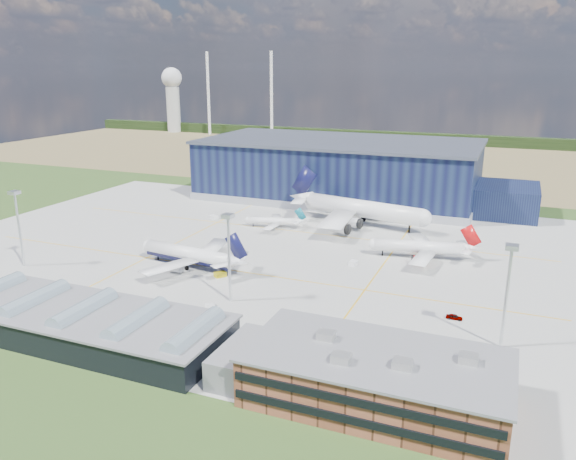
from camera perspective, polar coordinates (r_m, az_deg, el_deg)
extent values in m
plane|color=#2B481B|center=(174.42, -4.16, -3.07)|extent=(600.00, 600.00, 0.00)
cube|color=#ACABA6|center=(182.93, -2.77, -2.10)|extent=(220.00, 160.00, 0.06)
cube|color=yellow|center=(166.05, -5.69, -4.09)|extent=(180.00, 0.40, 0.02)
cube|color=yellow|center=(204.79, 0.18, -0.05)|extent=(180.00, 0.40, 0.02)
cube|color=yellow|center=(196.96, -10.71, -1.01)|extent=(0.40, 120.00, 0.02)
cube|color=yellow|center=(170.72, 9.52, -3.67)|extent=(0.40, 120.00, 0.02)
cube|color=olive|center=(378.88, 10.85, 7.23)|extent=(600.00, 220.00, 0.01)
cube|color=black|center=(456.34, 12.97, 9.11)|extent=(600.00, 8.00, 8.00)
cylinder|color=white|center=(506.01, -8.09, 13.55)|extent=(2.40, 2.40, 70.00)
cylinder|color=white|center=(478.73, -1.69, 13.55)|extent=(2.40, 2.40, 70.00)
cylinder|color=silver|center=(532.22, -11.56, 11.89)|extent=(12.00, 12.00, 40.00)
sphere|color=white|center=(530.98, -11.74, 14.90)|extent=(18.00, 18.00, 18.00)
cube|color=#101436|center=(257.13, 5.25, 6.09)|extent=(120.00, 60.00, 25.00)
cube|color=#91949E|center=(259.26, 5.19, 3.72)|extent=(121.00, 61.00, 3.20)
cube|color=#474C5A|center=(255.17, 5.32, 8.97)|extent=(122.00, 62.00, 1.20)
cube|color=#101436|center=(242.67, 21.32, 2.86)|extent=(24.00, 30.00, 12.00)
cube|color=brown|center=(103.76, 8.90, -14.74)|extent=(45.00, 22.00, 9.00)
cube|color=slate|center=(101.44, 9.02, -12.46)|extent=(46.00, 23.00, 0.50)
cube|color=black|center=(95.41, 7.17, -18.80)|extent=(44.00, 0.40, 1.40)
cube|color=black|center=(93.45, 7.25, -17.04)|extent=(44.00, 0.40, 1.40)
cube|color=black|center=(114.04, 10.23, -12.63)|extent=(44.00, 0.40, 1.40)
cube|color=black|center=(112.41, 10.32, -11.07)|extent=(44.00, 0.40, 1.40)
cube|color=#B9B8B3|center=(105.04, 3.90, -10.67)|extent=(3.20, 2.60, 1.60)
cube|color=#B9B8B3|center=(97.60, 11.54, -13.23)|extent=(3.20, 2.60, 1.60)
cube|color=#B9B8B3|center=(101.94, 17.86, -12.37)|extent=(3.20, 2.60, 1.60)
cube|color=#B9B8B3|center=(97.83, 5.42, -12.87)|extent=(3.20, 2.60, 1.60)
cube|color=black|center=(132.71, -19.91, -9.08)|extent=(65.00, 22.00, 6.00)
cube|color=slate|center=(131.42, -20.04, -7.81)|extent=(66.00, 23.00, 0.50)
cube|color=slate|center=(111.80, -4.01, -13.02)|extent=(10.00, 18.00, 6.00)
cylinder|color=#899EA9|center=(140.70, -24.33, -6.61)|extent=(4.40, 18.00, 4.40)
cylinder|color=#899EA9|center=(131.35, -20.05, -7.73)|extent=(4.40, 18.00, 4.40)
cylinder|color=#899EA9|center=(122.87, -15.12, -8.97)|extent=(4.40, 18.00, 4.40)
cylinder|color=#899EA9|center=(115.48, -9.48, -10.30)|extent=(4.40, 18.00, 4.40)
cylinder|color=silver|center=(183.90, -25.62, -0.05)|extent=(0.70, 0.70, 22.00)
cube|color=silver|center=(181.33, -26.06, 3.44)|extent=(2.60, 2.60, 1.00)
cylinder|color=silver|center=(141.32, -6.00, -3.09)|extent=(0.70, 0.70, 22.00)
cube|color=silver|center=(137.96, -6.14, 1.43)|extent=(2.60, 2.60, 1.00)
cylinder|color=silver|center=(126.05, 21.26, -6.61)|extent=(0.70, 0.70, 22.00)
cube|color=silver|center=(122.27, 21.81, -1.63)|extent=(2.60, 2.60, 1.00)
cube|color=yellow|center=(161.37, -6.90, -4.51)|extent=(3.68, 3.88, 1.40)
cube|color=white|center=(170.51, 6.64, -3.36)|extent=(2.31, 3.26, 1.35)
cube|color=yellow|center=(184.41, 13.33, -2.17)|extent=(2.28, 3.36, 1.39)
cube|color=white|center=(222.45, -7.55, 1.30)|extent=(3.96, 3.41, 1.44)
cube|color=white|center=(122.64, 0.40, -11.09)|extent=(5.72, 3.85, 2.51)
cube|color=white|center=(133.48, -7.79, -8.64)|extent=(4.05, 5.84, 3.47)
imported|color=#99999E|center=(140.01, 16.55, -8.46)|extent=(3.84, 1.58, 1.30)
imported|color=#99999E|center=(128.28, 16.08, -10.80)|extent=(4.00, 2.07, 1.26)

